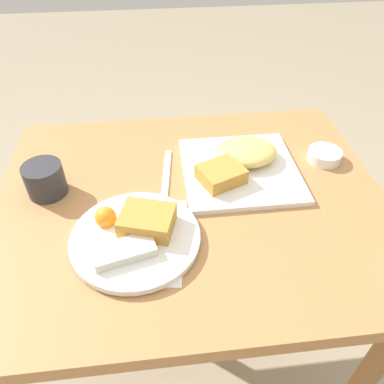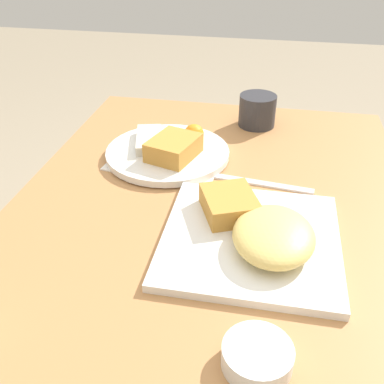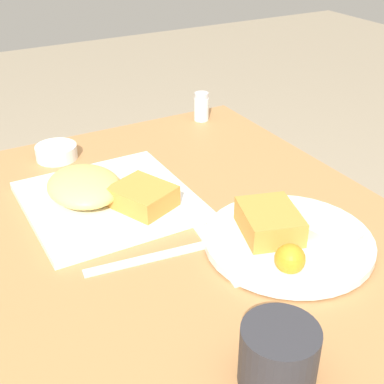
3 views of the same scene
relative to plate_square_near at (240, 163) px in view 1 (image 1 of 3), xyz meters
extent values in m
plane|color=gray|center=(0.13, 0.09, -0.73)|extent=(8.00, 8.00, 0.00)
cube|color=#B27A47|center=(0.13, 0.09, -0.04)|extent=(0.89, 0.72, 0.04)
cylinder|color=olive|center=(-0.26, -0.21, -0.39)|extent=(0.05, 0.05, 0.67)
cylinder|color=olive|center=(0.51, -0.21, -0.39)|extent=(0.05, 0.05, 0.67)
cylinder|color=olive|center=(-0.26, 0.39, -0.39)|extent=(0.05, 0.05, 0.67)
cube|color=silver|center=(0.24, 0.20, -0.02)|extent=(0.19, 0.25, 0.00)
cube|color=white|center=(0.00, 0.01, -0.01)|extent=(0.28, 0.28, 0.01)
ellipsoid|color=#EFCC6B|center=(-0.02, -0.03, 0.01)|extent=(0.15, 0.12, 0.04)
cube|color=#C68938|center=(0.06, 0.05, 0.01)|extent=(0.12, 0.11, 0.04)
cylinder|color=white|center=(0.26, 0.20, -0.01)|extent=(0.26, 0.26, 0.01)
cube|color=#C68938|center=(0.23, 0.18, 0.02)|extent=(0.12, 0.11, 0.04)
cube|color=beige|center=(0.28, 0.25, 0.01)|extent=(0.13, 0.08, 0.02)
sphere|color=orange|center=(0.31, 0.16, 0.01)|extent=(0.04, 0.04, 0.04)
cylinder|color=white|center=(-0.22, -0.02, -0.01)|extent=(0.08, 0.08, 0.03)
cylinder|color=beige|center=(-0.22, -0.02, 0.00)|extent=(0.07, 0.07, 0.00)
cube|color=silver|center=(0.18, 0.00, -0.02)|extent=(0.04, 0.20, 0.00)
cylinder|color=#2D2D33|center=(0.46, 0.03, 0.02)|extent=(0.09, 0.09, 0.08)
camera|label=1|loc=(0.20, 0.71, 0.56)|focal=35.00mm
camera|label=2|loc=(-0.56, -0.01, 0.43)|focal=42.00mm
camera|label=3|loc=(0.78, -0.26, 0.46)|focal=50.00mm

